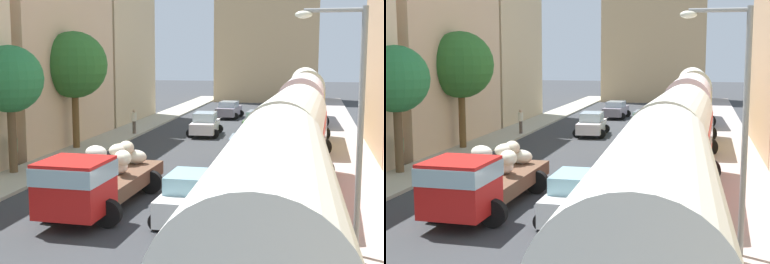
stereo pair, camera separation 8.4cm
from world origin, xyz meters
TOP-DOWN VIEW (x-y plane):
  - ground_plane at (0.00, 27.00)m, footprint 154.00×154.00m
  - sidewalk_left at (-7.25, 27.00)m, footprint 2.50×70.00m
  - sidewalk_right at (7.25, 27.00)m, footprint 2.50×70.00m
  - building_left_2 at (-10.68, 24.10)m, footprint 4.80×12.45m
  - building_left_3 at (-11.25, 35.84)m, footprint 6.05×10.23m
  - distant_church at (0.00, 58.65)m, footprint 11.48×7.83m
  - parked_bus_0 at (4.59, 3.09)m, footprint 3.47×9.81m
  - parked_bus_1 at (4.51, 14.26)m, footprint 3.56×9.77m
  - parked_bus_2 at (4.70, 26.05)m, footprint 3.44×8.53m
  - parked_bus_3 at (4.74, 37.98)m, footprint 3.53×9.43m
  - cargo_truck_0 at (-1.95, 10.80)m, footprint 3.02×7.53m
  - car_0 at (-1.76, 29.53)m, footprint 2.30×4.03m
  - car_1 at (-1.70, 39.87)m, footprint 2.32×3.79m
  - car_2 at (1.47, 10.37)m, footprint 2.20×3.76m
  - car_3 at (2.17, 19.70)m, footprint 2.45×4.28m
  - car_4 at (1.69, 31.38)m, footprint 2.45×4.19m
  - pedestrian_0 at (-6.42, 28.50)m, footprint 0.44×0.44m
  - pedestrian_1 at (-8.08, 16.01)m, footprint 0.43×0.43m
  - streetlamp_near at (6.26, 7.97)m, footprint 1.82×0.28m
  - roadside_tree_1 at (-7.90, 15.56)m, footprint 3.00×3.00m
  - roadside_tree_2 at (-7.90, 22.44)m, footprint 3.75×3.75m

SIDE VIEW (x-z plane):
  - ground_plane at x=0.00m, z-range 0.00..0.00m
  - sidewalk_left at x=-7.25m, z-range 0.00..0.14m
  - sidewalk_right at x=7.25m, z-range 0.00..0.14m
  - car_1 at x=-1.70m, z-range 0.01..1.45m
  - car_3 at x=2.17m, z-range 0.01..1.50m
  - car_0 at x=-1.76m, z-range 0.00..1.56m
  - car_4 at x=1.69m, z-range 0.01..1.56m
  - car_2 at x=1.47m, z-range 0.00..1.63m
  - pedestrian_0 at x=-6.42m, z-range 0.13..1.90m
  - pedestrian_1 at x=-8.08m, z-range 0.15..2.00m
  - cargo_truck_0 at x=-1.95m, z-range 0.07..2.28m
  - parked_bus_1 at x=4.51m, z-range 0.21..4.31m
  - parked_bus_0 at x=4.59m, z-range 0.23..4.39m
  - parked_bus_2 at x=4.70m, z-range 0.22..4.46m
  - parked_bus_3 at x=4.74m, z-range 0.23..4.53m
  - streetlamp_near at x=6.26m, z-range 0.65..7.32m
  - roadside_tree_1 at x=-7.90m, z-range 1.39..7.24m
  - roadside_tree_2 at x=-7.90m, z-range 1.46..8.18m
  - building_left_3 at x=-11.25m, z-range 0.02..12.64m
  - building_left_2 at x=-10.68m, z-range 0.03..13.13m
  - distant_church at x=0.00m, z-range -3.58..18.27m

